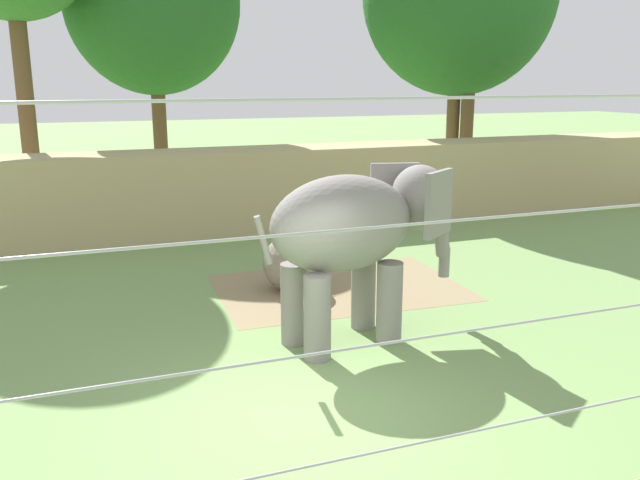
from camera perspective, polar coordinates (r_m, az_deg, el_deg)
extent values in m
plane|color=#759956|center=(8.36, -1.69, -14.97)|extent=(120.00, 120.00, 0.00)
cube|color=#937F5B|center=(13.11, 1.65, -4.09)|extent=(4.84, 3.46, 0.01)
cube|color=tan|center=(17.63, -12.67, 3.87)|extent=(36.00, 1.80, 2.19)
cylinder|color=gray|center=(10.90, 3.74, -4.33)|extent=(0.40, 0.40, 1.28)
cylinder|color=gray|center=(10.37, 5.98, -5.34)|extent=(0.40, 0.40, 1.28)
cylinder|color=gray|center=(10.25, -2.28, -5.51)|extent=(0.40, 0.40, 1.28)
cylinder|color=gray|center=(9.67, -0.24, -6.69)|extent=(0.40, 0.40, 1.28)
ellipsoid|color=gray|center=(9.94, 1.93, 1.44)|extent=(2.57, 1.70, 1.46)
ellipsoid|color=gray|center=(10.76, 8.60, 3.63)|extent=(1.08, 1.16, 1.05)
cube|color=gray|center=(11.13, 6.43, 4.03)|extent=(0.82, 0.29, 1.00)
cube|color=gray|center=(10.30, 10.16, 3.11)|extent=(0.72, 0.55, 1.00)
cylinder|color=gray|center=(11.09, 10.09, 1.88)|extent=(0.49, 0.37, 0.57)
cylinder|color=gray|center=(11.24, 10.43, -0.07)|extent=(0.36, 0.30, 0.54)
cylinder|color=gray|center=(11.39, 10.62, -1.86)|extent=(0.22, 0.22, 0.50)
cylinder|color=gray|center=(9.32, -4.90, -0.02)|extent=(0.29, 0.14, 0.73)
sphere|color=gray|center=(12.82, -2.57, -2.01)|extent=(1.07, 1.07, 1.07)
cylinder|color=#B7B7BC|center=(5.03, 10.92, -16.27)|extent=(9.57, 0.02, 0.02)
cylinder|color=#B7B7BC|center=(4.68, 11.36, -7.85)|extent=(9.57, 0.02, 0.02)
cylinder|color=#B7B7BC|center=(4.46, 11.84, 1.66)|extent=(9.57, 0.02, 0.02)
cylinder|color=#B7B7BC|center=(4.37, 12.36, 11.87)|extent=(9.57, 0.02, 0.02)
cylinder|color=brown|center=(23.50, 11.28, 8.63)|extent=(0.44, 0.44, 4.06)
cylinder|color=brown|center=(21.90, -13.52, 8.11)|extent=(0.44, 0.44, 4.02)
ellipsoid|color=#235B23|center=(21.92, -14.18, 19.22)|extent=(5.27, 5.27, 5.54)
cylinder|color=brown|center=(19.62, -23.83, 9.43)|extent=(0.44, 0.44, 5.87)
cylinder|color=brown|center=(23.19, 12.56, 10.86)|extent=(0.44, 0.44, 5.96)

